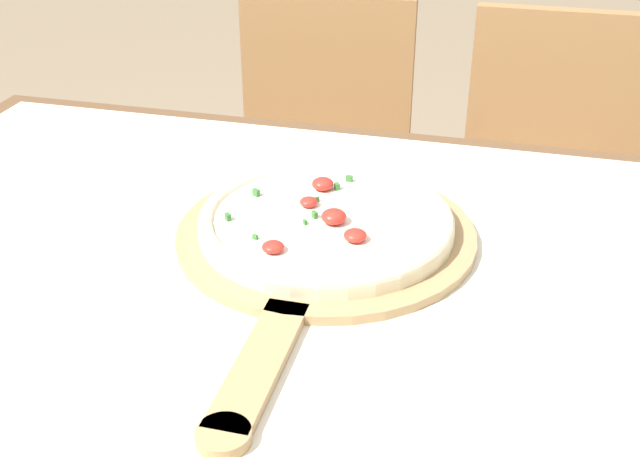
{
  "coord_description": "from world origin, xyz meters",
  "views": [
    {
      "loc": [
        0.18,
        -0.73,
        1.27
      ],
      "look_at": [
        -0.03,
        0.09,
        0.8
      ],
      "focal_mm": 45.0,
      "sensor_mm": 36.0,
      "label": 1
    }
  ],
  "objects_px": {
    "pizza": "(326,221)",
    "pizza_peel": "(322,242)",
    "chair_left": "(320,173)",
    "chair_right": "(549,198)"
  },
  "relations": [
    {
      "from": "pizza_peel",
      "to": "chair_right",
      "type": "bearing_deg",
      "value": 68.23
    },
    {
      "from": "chair_left",
      "to": "pizza",
      "type": "bearing_deg",
      "value": -78.79
    },
    {
      "from": "chair_right",
      "to": "pizza",
      "type": "bearing_deg",
      "value": -112.5
    },
    {
      "from": "pizza",
      "to": "pizza_peel",
      "type": "bearing_deg",
      "value": -89.89
    },
    {
      "from": "pizza_peel",
      "to": "chair_left",
      "type": "distance_m",
      "value": 0.83
    },
    {
      "from": "pizza_peel",
      "to": "pizza",
      "type": "relative_size",
      "value": 1.82
    },
    {
      "from": "pizza_peel",
      "to": "chair_left",
      "type": "height_order",
      "value": "chair_left"
    },
    {
      "from": "pizza_peel",
      "to": "chair_right",
      "type": "distance_m",
      "value": 0.86
    },
    {
      "from": "chair_left",
      "to": "chair_right",
      "type": "xyz_separation_m",
      "value": [
        0.5,
        0.0,
        0.0
      ]
    },
    {
      "from": "pizza",
      "to": "chair_left",
      "type": "xyz_separation_m",
      "value": [
        -0.2,
        0.73,
        -0.29
      ]
    }
  ]
}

